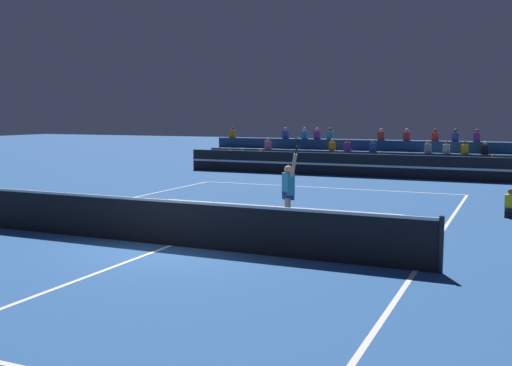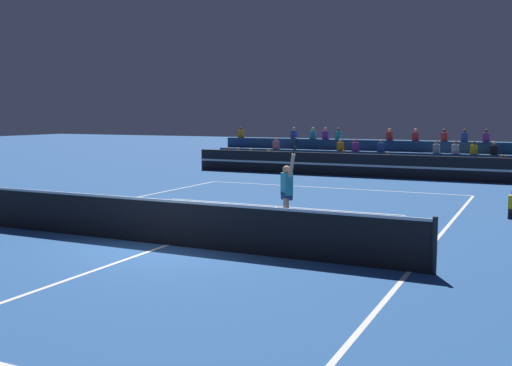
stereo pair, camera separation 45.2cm
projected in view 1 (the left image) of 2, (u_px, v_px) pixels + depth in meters
name	position (u px, v px, depth m)	size (l,w,h in m)	color
ground_plane	(171.00, 246.00, 13.72)	(120.00, 120.00, 0.00)	#285699
court_lines	(171.00, 245.00, 13.72)	(11.10, 23.90, 0.01)	white
tennis_net	(171.00, 222.00, 13.65)	(12.00, 0.10, 1.10)	black
sponsor_banner_wall	(356.00, 165.00, 28.98)	(18.00, 0.26, 1.10)	black
bleacher_stand	(369.00, 159.00, 31.27)	(17.79, 2.85, 2.28)	navy
ball_kid_courtside	(510.00, 206.00, 17.47)	(0.30, 0.36, 0.84)	black
tennis_player	(288.00, 194.00, 15.16)	(0.73, 0.77, 2.48)	tan
tennis_ball	(389.00, 222.00, 16.56)	(0.07, 0.07, 0.07)	#C6DB33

